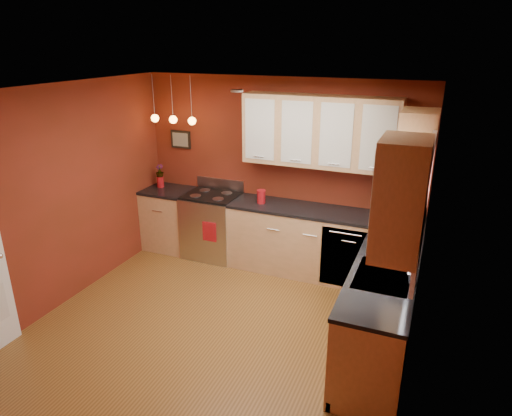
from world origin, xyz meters
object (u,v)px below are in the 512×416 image
at_px(red_canister, 261,196).
at_px(coffee_maker, 407,212).
at_px(gas_range, 212,225).
at_px(soap_pump, 411,276).
at_px(sink, 383,278).

xyz_separation_m(red_canister, coffee_maker, (1.90, 0.05, 0.03)).
relative_size(red_canister, coffee_maker, 0.69).
bearing_deg(gas_range, coffee_maker, 0.48).
bearing_deg(gas_range, red_canister, -2.21).
xyz_separation_m(red_canister, soap_pump, (2.08, -1.53, -0.01)).
bearing_deg(coffee_maker, gas_range, -159.00).
distance_m(gas_range, coffee_maker, 2.75).
distance_m(sink, red_canister, 2.36).
height_order(gas_range, sink, sink).
bearing_deg(soap_pump, sink, 166.05).
height_order(gas_range, coffee_maker, coffee_maker).
height_order(gas_range, soap_pump, gas_range).
bearing_deg(coffee_maker, sink, -71.79).
height_order(red_canister, coffee_maker, coffee_maker).
bearing_deg(red_canister, soap_pump, -36.32).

